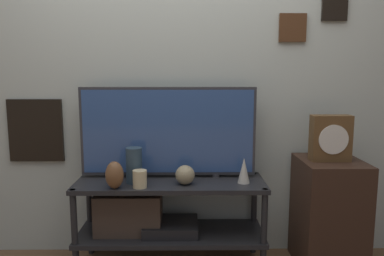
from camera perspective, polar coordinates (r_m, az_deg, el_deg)
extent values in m
cube|color=beige|center=(2.65, -3.18, 9.55)|extent=(6.40, 0.06, 2.70)
cube|color=black|center=(2.84, -22.70, -0.35)|extent=(0.38, 0.02, 0.44)
cube|color=slate|center=(2.84, -22.75, -0.37)|extent=(0.34, 0.01, 0.40)
cube|color=black|center=(2.82, 20.93, 17.08)|extent=(0.17, 0.02, 0.21)
cube|color=slate|center=(2.81, 20.98, 17.10)|extent=(0.14, 0.01, 0.17)
cube|color=#4C2D19|center=(2.71, 15.08, 14.54)|extent=(0.18, 0.02, 0.19)
cube|color=beige|center=(2.71, 15.12, 14.56)|extent=(0.15, 0.01, 0.15)
cube|color=#232326|center=(2.50, -3.30, -8.37)|extent=(1.24, 0.42, 0.03)
cube|color=#232326|center=(2.62, -3.23, -15.77)|extent=(1.24, 0.42, 0.03)
cylinder|color=#232326|center=(2.52, -17.45, -15.36)|extent=(0.04, 0.04, 0.59)
cylinder|color=#232326|center=(2.47, 10.89, -15.68)|extent=(0.04, 0.04, 0.59)
cylinder|color=#232326|center=(2.84, -15.31, -12.50)|extent=(0.04, 0.04, 0.59)
cylinder|color=#232326|center=(2.79, 9.40, -12.69)|extent=(0.04, 0.04, 0.59)
cube|color=black|center=(2.60, -3.24, -14.76)|extent=(0.36, 0.29, 0.07)
cube|color=#47382D|center=(2.59, -9.59, -12.57)|extent=(0.43, 0.23, 0.27)
cylinder|color=#333338|center=(2.62, -10.71, -7.14)|extent=(0.05, 0.05, 0.02)
cylinder|color=#333338|center=(2.58, 3.64, -7.21)|extent=(0.05, 0.05, 0.02)
cube|color=#333338|center=(2.51, -3.65, -0.50)|extent=(1.17, 0.04, 0.59)
cube|color=#33518C|center=(2.50, -3.67, -0.56)|extent=(1.14, 0.01, 0.56)
sphere|color=tan|center=(2.40, -1.07, -7.15)|extent=(0.12, 0.12, 0.12)
cylinder|color=#2D4251|center=(2.44, -8.81, -5.64)|extent=(0.10, 0.10, 0.23)
ellipsoid|color=brown|center=(2.36, -11.73, -7.02)|extent=(0.11, 0.11, 0.17)
cone|color=beige|center=(2.45, 7.91, -6.42)|extent=(0.08, 0.08, 0.16)
cylinder|color=beige|center=(2.35, -7.95, -7.70)|extent=(0.09, 0.09, 0.11)
cube|color=#382319|center=(2.71, 20.05, -12.19)|extent=(0.40, 0.46, 0.73)
cube|color=brown|center=(2.56, 20.35, -1.46)|extent=(0.25, 0.10, 0.30)
cylinder|color=white|center=(2.51, 20.78, -1.67)|extent=(0.19, 0.01, 0.19)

